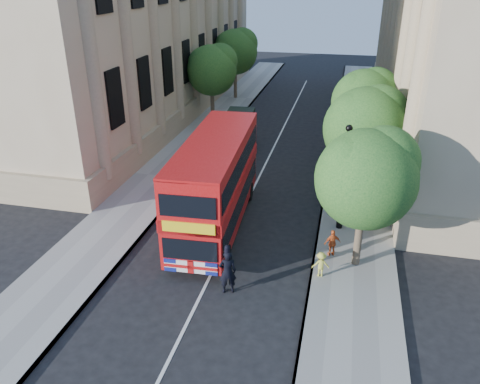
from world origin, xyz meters
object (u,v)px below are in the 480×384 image
Objects in this scene: double_decker_bus at (216,181)px; police_constable at (228,272)px; lamp_post at (344,182)px; box_van at (238,133)px; woman_pedestrian at (358,210)px.

police_constable is at bearing -72.83° from double_decker_bus.
lamp_post reaches higher than police_constable.
police_constable is at bearing -124.14° from lamp_post.
woman_pedestrian is at bearing -53.20° from box_van.
double_decker_bus is at bearing -11.14° from woman_pedestrian.
double_decker_bus is (-5.88, -0.99, -0.09)m from lamp_post.
box_van reaches higher than police_constable.
woman_pedestrian is at bearing 8.00° from double_decker_bus.
lamp_post is 0.54× the size of double_decker_bus.
double_decker_bus is 2.11× the size of box_van.
police_constable is 1.05× the size of woman_pedestrian.
double_decker_bus reaches higher than box_van.
police_constable is 7.96m from woman_pedestrian.
woman_pedestrian is (8.20, -9.47, -0.24)m from box_van.
lamp_post is 1.75m from woman_pedestrian.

